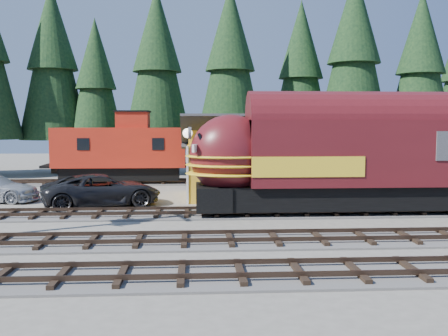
{
  "coord_description": "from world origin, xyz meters",
  "views": [
    {
      "loc": [
        -5.59,
        -21.42,
        4.65
      ],
      "look_at": [
        -4.07,
        4.0,
        2.43
      ],
      "focal_mm": 40.0,
      "sensor_mm": 36.0,
      "label": 1
    }
  ],
  "objects": [
    {
      "name": "pickup_truck_a",
      "position": [
        -10.87,
        7.15,
        0.92
      ],
      "size": [
        7.27,
        5.09,
        1.84
      ],
      "primitive_type": "imported",
      "rotation": [
        0.0,
        0.0,
        1.91
      ],
      "color": "black",
      "rests_on": "ground"
    },
    {
      "name": "conifer_backdrop",
      "position": [
        5.6,
        24.39,
        10.11
      ],
      "size": [
        78.44,
        22.44,
        16.45
      ],
      "color": "black",
      "rests_on": "ground"
    },
    {
      "name": "locomotive",
      "position": [
        2.52,
        4.0,
        2.79
      ],
      "size": [
        17.76,
        3.53,
        4.83
      ],
      "color": "black",
      "rests_on": "ground"
    },
    {
      "name": "ground",
      "position": [
        0.0,
        0.0,
        0.0
      ],
      "size": [
        120.0,
        120.0,
        0.0
      ],
      "primitive_type": "plane",
      "color": "#6B665B",
      "rests_on": "ground"
    },
    {
      "name": "track_spur",
      "position": [
        -10.0,
        18.0,
        0.06
      ],
      "size": [
        32.0,
        3.2,
        0.33
      ],
      "color": "#4C4947",
      "rests_on": "ground"
    },
    {
      "name": "caboose",
      "position": [
        -11.32,
        18.0,
        2.62
      ],
      "size": [
        10.16,
        2.95,
        5.28
      ],
      "color": "black",
      "rests_on": "ground"
    },
    {
      "name": "depot",
      "position": [
        -0.0,
        10.5,
        2.96
      ],
      "size": [
        12.8,
        7.0,
        5.3
      ],
      "color": "gold",
      "rests_on": "ground"
    }
  ]
}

